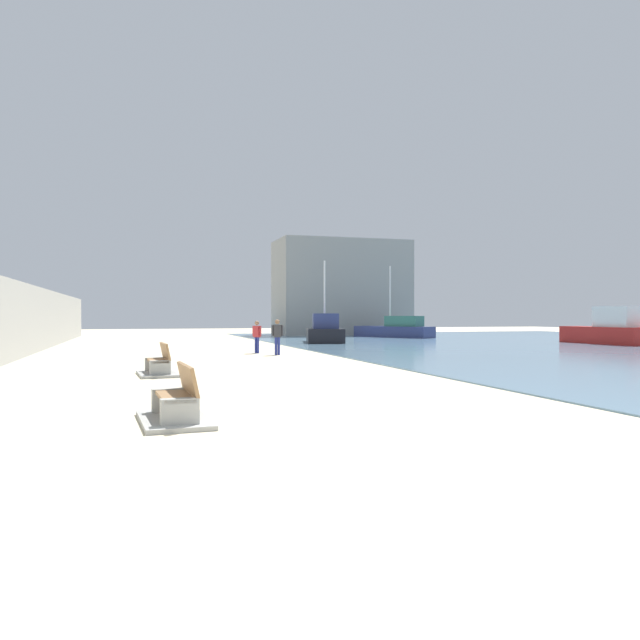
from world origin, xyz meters
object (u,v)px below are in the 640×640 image
at_px(boat_nearest, 607,330).
at_px(boat_outer, 396,329).
at_px(bench_far, 158,368).
at_px(person_walking, 277,334).
at_px(bench_near, 176,408).
at_px(boat_distant, 325,332).
at_px(person_standing, 257,335).

relative_size(boat_nearest, boat_outer, 0.93).
relative_size(bench_far, person_walking, 1.33).
height_order(bench_near, person_walking, person_walking).
height_order(bench_near, boat_outer, boat_outer).
relative_size(bench_near, person_walking, 1.33).
xyz_separation_m(boat_distant, boat_nearest, (16.16, -7.19, 0.14)).
xyz_separation_m(bench_far, person_standing, (4.92, 9.81, 0.66)).
distance_m(bench_near, bench_far, 8.55).
bearing_deg(bench_far, boat_outer, 53.72).
xyz_separation_m(boat_nearest, boat_outer, (-7.84, 14.55, -0.19)).
bearing_deg(person_standing, boat_nearest, 6.07).
bearing_deg(boat_nearest, boat_outer, 118.31).
distance_m(bench_far, boat_distant, 22.46).
relative_size(bench_near, bench_far, 1.00).
bearing_deg(boat_nearest, bench_far, -156.04).
bearing_deg(person_walking, bench_near, -108.40).
bearing_deg(person_standing, person_walking, -67.14).
bearing_deg(bench_near, bench_far, 89.86).
bearing_deg(person_standing, bench_far, -116.65).
bearing_deg(boat_distant, bench_near, -112.08).
bearing_deg(bench_near, person_walking, 71.60).
bearing_deg(person_walking, boat_distant, 62.71).
xyz_separation_m(bench_near, person_standing, (4.94, 18.36, 0.66)).
bearing_deg(bench_far, bench_near, -90.14).
height_order(person_standing, boat_distant, boat_distant).
distance_m(person_standing, boat_nearest, 22.68).
bearing_deg(boat_distant, boat_outer, 41.47).
bearing_deg(boat_outer, person_standing, -130.97).
xyz_separation_m(bench_near, boat_nearest, (27.50, 20.76, 0.65)).
xyz_separation_m(person_walking, boat_nearest, (21.90, 3.94, -0.06)).
xyz_separation_m(bench_near, boat_outer, (19.66, 35.30, 0.46)).
bearing_deg(person_walking, person_standing, 112.86).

